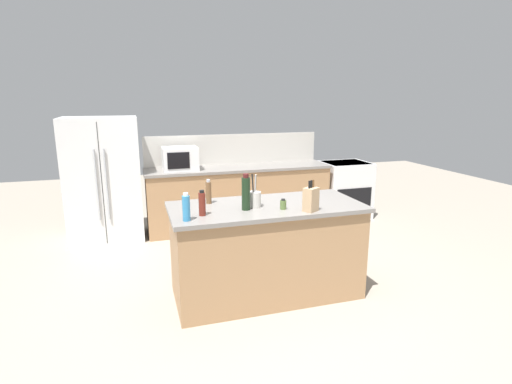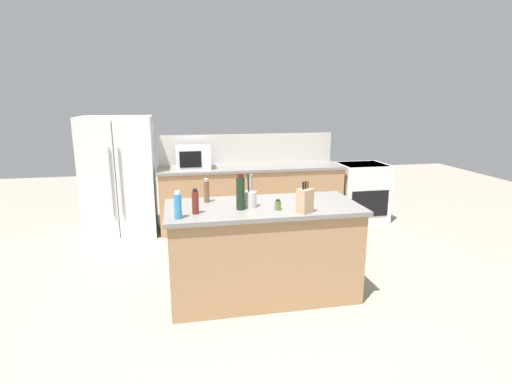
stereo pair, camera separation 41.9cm
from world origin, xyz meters
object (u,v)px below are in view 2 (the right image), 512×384
refrigerator (119,176)px  range_oven (361,192)px  knife_block (305,200)px  utensil_crock (250,199)px  spice_jar_oregano (278,205)px  dish_soap_bottle (178,206)px  pepper_grinder (207,191)px  microwave (193,157)px  wine_bottle (240,193)px  vinegar_bottle (195,202)px

refrigerator → range_oven: 3.76m
knife_block → utensil_crock: 0.53m
utensil_crock → spice_jar_oregano: bearing=-32.9°
refrigerator → spice_jar_oregano: 2.99m
range_oven → spice_jar_oregano: spice_jar_oregano is taller
dish_soap_bottle → refrigerator: bearing=107.8°
knife_block → pepper_grinder: size_ratio=1.20×
microwave → knife_block: 2.67m
utensil_crock → wine_bottle: (-0.10, -0.07, 0.08)m
vinegar_bottle → range_oven: bearing=40.5°
microwave → knife_block: size_ratio=1.70×
range_oven → spice_jar_oregano: 3.16m
microwave → dish_soap_bottle: bearing=-95.6°
knife_block → range_oven: bearing=23.1°
microwave → spice_jar_oregano: (0.67, -2.38, -0.12)m
pepper_grinder → utensil_crock: bearing=-33.4°
range_oven → dish_soap_bottle: bearing=-139.7°
range_oven → dish_soap_bottle: dish_soap_bottle is taller
utensil_crock → pepper_grinder: bearing=146.6°
refrigerator → spice_jar_oregano: (1.72, -2.44, 0.13)m
refrigerator → vinegar_bottle: bearing=-68.2°
range_oven → vinegar_bottle: vinegar_bottle is taller
range_oven → dish_soap_bottle: 3.88m
refrigerator → microwave: size_ratio=3.46×
microwave → vinegar_bottle: bearing=-92.1°
dish_soap_bottle → pepper_grinder: bearing=60.5°
microwave → pepper_grinder: size_ratio=2.04×
spice_jar_oregano → knife_block: bearing=-31.8°
microwave → refrigerator: bearing=177.2°
dish_soap_bottle → microwave: bearing=84.4°
vinegar_bottle → knife_block: bearing=-9.1°
vinegar_bottle → refrigerator: bearing=111.8°
refrigerator → spice_jar_oregano: refrigerator is taller
utensil_crock → pepper_grinder: (-0.39, 0.26, 0.03)m
range_oven → microwave: size_ratio=1.87×
microwave → utensil_crock: (0.44, -2.23, -0.08)m
refrigerator → vinegar_bottle: refrigerator is taller
utensil_crock → spice_jar_oregano: size_ratio=3.24×
dish_soap_bottle → pepper_grinder: dish_soap_bottle is taller
range_oven → utensil_crock: size_ratio=2.87×
utensil_crock → wine_bottle: bearing=-147.4°
dish_soap_bottle → pepper_grinder: 0.58m
refrigerator → wine_bottle: 2.74m
spice_jar_oregano → microwave: bearing=105.7°
pepper_grinder → spice_jar_oregano: bearing=-33.2°
refrigerator → wine_bottle: refrigerator is taller
spice_jar_oregano → pepper_grinder: size_ratio=0.41×
range_oven → spice_jar_oregano: size_ratio=9.31×
microwave → pepper_grinder: 1.98m
knife_block → spice_jar_oregano: (-0.22, 0.14, -0.07)m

